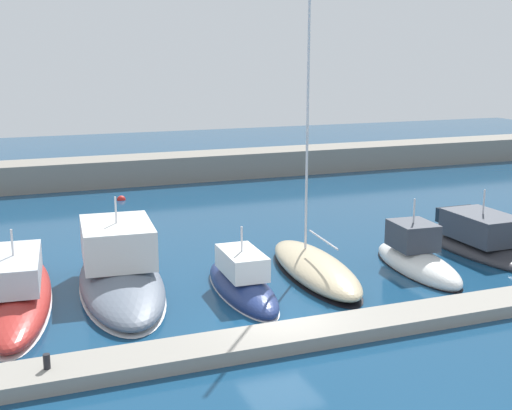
{
  "coord_description": "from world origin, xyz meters",
  "views": [
    {
      "loc": [
        -8.46,
        -19.78,
        9.2
      ],
      "look_at": [
        1.62,
        6.62,
        2.81
      ],
      "focal_mm": 47.1,
      "sensor_mm": 36.0,
      "label": 1
    }
  ],
  "objects_px": {
    "motorboat_charcoal_eighth": "(476,240)",
    "mooring_buoy_red": "(121,200)",
    "sailboat_sand_sixth": "(315,268)",
    "dock_bollard": "(47,361)",
    "motorboat_slate_fourth": "(120,270)",
    "motorboat_red_third": "(17,292)",
    "motorboat_navy_fifth": "(242,283)",
    "motorboat_white_seventh": "(416,259)"
  },
  "relations": [
    {
      "from": "motorboat_white_seventh",
      "to": "motorboat_charcoal_eighth",
      "type": "xyz_separation_m",
      "value": [
        4.41,
        1.57,
        0.02
      ]
    },
    {
      "from": "sailboat_sand_sixth",
      "to": "motorboat_charcoal_eighth",
      "type": "distance_m",
      "value": 8.97
    },
    {
      "from": "motorboat_white_seventh",
      "to": "motorboat_charcoal_eighth",
      "type": "distance_m",
      "value": 4.68
    },
    {
      "from": "motorboat_red_third",
      "to": "sailboat_sand_sixth",
      "type": "relative_size",
      "value": 0.77
    },
    {
      "from": "mooring_buoy_red",
      "to": "dock_bollard",
      "type": "distance_m",
      "value": 24.74
    },
    {
      "from": "motorboat_navy_fifth",
      "to": "mooring_buoy_red",
      "type": "relative_size",
      "value": 11.7
    },
    {
      "from": "motorboat_red_third",
      "to": "mooring_buoy_red",
      "type": "relative_size",
      "value": 18.26
    },
    {
      "from": "motorboat_red_third",
      "to": "motorboat_navy_fifth",
      "type": "relative_size",
      "value": 1.56
    },
    {
      "from": "motorboat_red_third",
      "to": "mooring_buoy_red",
      "type": "distance_m",
      "value": 18.43
    },
    {
      "from": "motorboat_red_third",
      "to": "mooring_buoy_red",
      "type": "xyz_separation_m",
      "value": [
        6.84,
        17.1,
        -0.51
      ]
    },
    {
      "from": "motorboat_red_third",
      "to": "motorboat_slate_fourth",
      "type": "bearing_deg",
      "value": -77.29
    },
    {
      "from": "motorboat_charcoal_eighth",
      "to": "mooring_buoy_red",
      "type": "height_order",
      "value": "motorboat_charcoal_eighth"
    },
    {
      "from": "sailboat_sand_sixth",
      "to": "motorboat_white_seventh",
      "type": "bearing_deg",
      "value": -95.87
    },
    {
      "from": "motorboat_charcoal_eighth",
      "to": "dock_bollard",
      "type": "xyz_separation_m",
      "value": [
        -20.21,
        -6.66,
        0.2
      ]
    },
    {
      "from": "sailboat_sand_sixth",
      "to": "dock_bollard",
      "type": "relative_size",
      "value": 30.25
    },
    {
      "from": "motorboat_charcoal_eighth",
      "to": "mooring_buoy_red",
      "type": "relative_size",
      "value": 16.11
    },
    {
      "from": "motorboat_slate_fourth",
      "to": "dock_bollard",
      "type": "relative_size",
      "value": 23.1
    },
    {
      "from": "motorboat_red_third",
      "to": "motorboat_white_seventh",
      "type": "bearing_deg",
      "value": -91.03
    },
    {
      "from": "dock_bollard",
      "to": "motorboat_slate_fourth",
      "type": "bearing_deg",
      "value": 65.7
    },
    {
      "from": "motorboat_red_third",
      "to": "sailboat_sand_sixth",
      "type": "height_order",
      "value": "sailboat_sand_sixth"
    },
    {
      "from": "motorboat_slate_fourth",
      "to": "mooring_buoy_red",
      "type": "height_order",
      "value": "motorboat_slate_fourth"
    },
    {
      "from": "motorboat_red_third",
      "to": "motorboat_charcoal_eighth",
      "type": "height_order",
      "value": "motorboat_charcoal_eighth"
    },
    {
      "from": "motorboat_slate_fourth",
      "to": "motorboat_charcoal_eighth",
      "type": "relative_size",
      "value": 1.12
    },
    {
      "from": "motorboat_white_seventh",
      "to": "dock_bollard",
      "type": "distance_m",
      "value": 16.6
    },
    {
      "from": "motorboat_red_third",
      "to": "dock_bollard",
      "type": "distance_m",
      "value": 6.87
    },
    {
      "from": "sailboat_sand_sixth",
      "to": "motorboat_charcoal_eighth",
      "type": "relative_size",
      "value": 1.47
    },
    {
      "from": "motorboat_slate_fourth",
      "to": "mooring_buoy_red",
      "type": "xyz_separation_m",
      "value": [
        2.89,
        16.57,
        -0.71
      ]
    },
    {
      "from": "motorboat_red_third",
      "to": "mooring_buoy_red",
      "type": "height_order",
      "value": "motorboat_red_third"
    },
    {
      "from": "motorboat_charcoal_eighth",
      "to": "mooring_buoy_red",
      "type": "bearing_deg",
      "value": 38.54
    },
    {
      "from": "motorboat_slate_fourth",
      "to": "motorboat_navy_fifth",
      "type": "relative_size",
      "value": 1.54
    },
    {
      "from": "sailboat_sand_sixth",
      "to": "mooring_buoy_red",
      "type": "height_order",
      "value": "sailboat_sand_sixth"
    },
    {
      "from": "motorboat_slate_fourth",
      "to": "motorboat_red_third",
      "type": "bearing_deg",
      "value": 102.08
    },
    {
      "from": "motorboat_navy_fifth",
      "to": "sailboat_sand_sixth",
      "type": "relative_size",
      "value": 0.49
    },
    {
      "from": "mooring_buoy_red",
      "to": "motorboat_white_seventh",
      "type": "bearing_deg",
      "value": -63.07
    },
    {
      "from": "dock_bollard",
      "to": "motorboat_charcoal_eighth",
      "type": "bearing_deg",
      "value": 18.24
    },
    {
      "from": "motorboat_red_third",
      "to": "motorboat_slate_fourth",
      "type": "height_order",
      "value": "motorboat_slate_fourth"
    },
    {
      "from": "motorboat_slate_fourth",
      "to": "motorboat_charcoal_eighth",
      "type": "xyz_separation_m",
      "value": [
        16.88,
        -0.71,
        -0.25
      ]
    },
    {
      "from": "motorboat_red_third",
      "to": "motorboat_charcoal_eighth",
      "type": "relative_size",
      "value": 1.13
    },
    {
      "from": "motorboat_charcoal_eighth",
      "to": "dock_bollard",
      "type": "bearing_deg",
      "value": 107.79
    },
    {
      "from": "motorboat_slate_fourth",
      "to": "motorboat_navy_fifth",
      "type": "bearing_deg",
      "value": -113.86
    },
    {
      "from": "motorboat_red_third",
      "to": "motorboat_white_seventh",
      "type": "distance_m",
      "value": 16.51
    },
    {
      "from": "mooring_buoy_red",
      "to": "motorboat_charcoal_eighth",
      "type": "bearing_deg",
      "value": -51.01
    }
  ]
}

